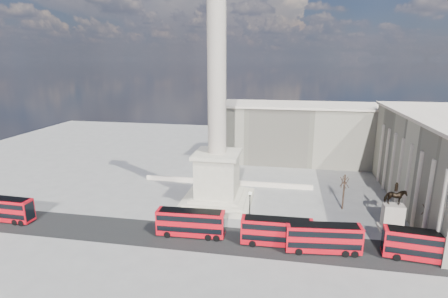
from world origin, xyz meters
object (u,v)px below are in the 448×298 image
at_px(red_bus_a, 191,223).
at_px(red_bus_e, 4,209).
at_px(equestrian_statue, 393,213).
at_px(nelsons_column, 217,142).
at_px(red_bus_c, 324,238).
at_px(pedestrian_walking, 363,235).
at_px(red_bus_b, 277,232).
at_px(pedestrian_crossing, 291,221).
at_px(pedestrian_standing, 308,233).
at_px(red_bus_d, 426,246).
at_px(victorian_lamp, 250,206).

distance_m(red_bus_a, red_bus_e, 35.16).
bearing_deg(equestrian_statue, nelsons_column, 169.30).
distance_m(red_bus_c, pedestrian_walking, 8.61).
xyz_separation_m(red_bus_b, pedestrian_crossing, (2.29, 7.29, -1.54)).
distance_m(pedestrian_walking, pedestrian_standing, 8.77).
xyz_separation_m(nelsons_column, red_bus_d, (34.24, -15.68, -10.49)).
bearing_deg(red_bus_e, red_bus_b, 1.95).
bearing_deg(victorian_lamp, red_bus_e, -172.63).
xyz_separation_m(red_bus_b, pedestrian_standing, (5.13, 3.61, -1.60)).
distance_m(red_bus_b, red_bus_e, 49.37).
distance_m(red_bus_d, equestrian_statue, 9.81).
bearing_deg(red_bus_b, pedestrian_walking, 15.70).
xyz_separation_m(nelsons_column, red_bus_e, (-36.65, -15.36, -10.55)).
bearing_deg(pedestrian_walking, red_bus_d, -66.75).
distance_m(red_bus_c, victorian_lamp, 13.69).
relative_size(red_bus_d, equestrian_statue, 1.34).
height_order(red_bus_e, pedestrian_standing, red_bus_e).
height_order(pedestrian_walking, pedestrian_standing, pedestrian_walking).
bearing_deg(red_bus_a, pedestrian_crossing, 20.30).
relative_size(pedestrian_walking, pedestrian_crossing, 1.02).
xyz_separation_m(red_bus_b, red_bus_d, (21.52, -0.57, 0.05)).
height_order(red_bus_d, pedestrian_walking, red_bus_d).
relative_size(red_bus_b, pedestrian_crossing, 6.68).
xyz_separation_m(nelsons_column, red_bus_b, (12.72, -15.11, -10.54)).
xyz_separation_m(red_bus_e, pedestrian_crossing, (51.65, 7.54, -1.52)).
height_order(red_bus_c, pedestrian_crossing, red_bus_c).
bearing_deg(pedestrian_standing, pedestrian_walking, 172.14).
xyz_separation_m(red_bus_a, red_bus_e, (-35.16, -0.69, -0.05)).
height_order(nelsons_column, pedestrian_standing, nelsons_column).
bearing_deg(pedestrian_crossing, pedestrian_walking, -147.30).
bearing_deg(victorian_lamp, pedestrian_walking, -3.74).
distance_m(red_bus_b, pedestrian_crossing, 7.80).
xyz_separation_m(pedestrian_standing, pedestrian_crossing, (-2.84, 3.68, 0.06)).
distance_m(victorian_lamp, pedestrian_crossing, 8.08).
xyz_separation_m(red_bus_a, pedestrian_crossing, (16.49, 6.84, -1.57)).
height_order(red_bus_b, equestrian_statue, equestrian_statue).
distance_m(victorian_lamp, equestrian_statue, 24.77).
xyz_separation_m(nelsons_column, pedestrian_standing, (17.84, -11.50, -12.13)).
distance_m(nelsons_column, pedestrian_standing, 24.45).
height_order(pedestrian_walking, pedestrian_crossing, pedestrian_walking).
distance_m(red_bus_a, pedestrian_crossing, 17.93).
relative_size(red_bus_b, red_bus_c, 0.98).
bearing_deg(red_bus_c, pedestrian_walking, 31.04).
height_order(red_bus_b, red_bus_c, red_bus_c).
xyz_separation_m(red_bus_b, equestrian_statue, (19.52, 9.02, 0.66)).
distance_m(red_bus_d, victorian_lamp, 27.22).
bearing_deg(pedestrian_crossing, victorian_lamp, 61.24).
distance_m(red_bus_c, red_bus_d, 14.44).
bearing_deg(red_bus_d, victorian_lamp, 173.21).
distance_m(red_bus_c, equestrian_statue, 15.87).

